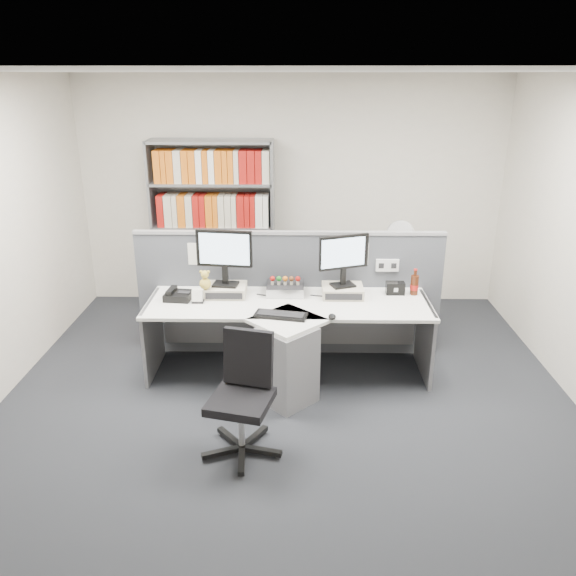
{
  "coord_description": "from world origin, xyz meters",
  "views": [
    {
      "loc": [
        0.09,
        -4.06,
        2.68
      ],
      "look_at": [
        0.0,
        0.65,
        0.92
      ],
      "focal_mm": 35.76,
      "sensor_mm": 36.0,
      "label": 1
    }
  ],
  "objects_px": {
    "monitor_right": "(344,256)",
    "office_chair": "(244,391)",
    "desktop_pc": "(285,289)",
    "cola_bottle": "(414,285)",
    "filing_cabinet": "(396,294)",
    "desk": "(288,338)",
    "mouse": "(332,317)",
    "desk_phone": "(178,295)",
    "monitor_left": "(224,253)",
    "speaker": "(395,288)",
    "shelving_unit": "(214,229)",
    "keyboard": "(281,315)",
    "desk_calendar": "(198,297)",
    "desk_fan": "(400,237)"
  },
  "relations": [
    {
      "from": "speaker",
      "to": "keyboard",
      "type": "bearing_deg",
      "value": -152.16
    },
    {
      "from": "monitor_right",
      "to": "office_chair",
      "type": "xyz_separation_m",
      "value": [
        -0.82,
        -1.35,
        -0.63
      ]
    },
    {
      "from": "cola_bottle",
      "to": "filing_cabinet",
      "type": "bearing_deg",
      "value": 89.23
    },
    {
      "from": "filing_cabinet",
      "to": "desk_phone",
      "type": "bearing_deg",
      "value": -153.2
    },
    {
      "from": "monitor_right",
      "to": "cola_bottle",
      "type": "relative_size",
      "value": 1.93
    },
    {
      "from": "monitor_right",
      "to": "desk_fan",
      "type": "relative_size",
      "value": 0.98
    },
    {
      "from": "monitor_left",
      "to": "desktop_pc",
      "type": "distance_m",
      "value": 0.67
    },
    {
      "from": "mouse",
      "to": "desk_phone",
      "type": "xyz_separation_m",
      "value": [
        -1.41,
        0.43,
        0.02
      ]
    },
    {
      "from": "monitor_right",
      "to": "desk_calendar",
      "type": "relative_size",
      "value": 3.8
    },
    {
      "from": "mouse",
      "to": "office_chair",
      "type": "height_order",
      "value": "office_chair"
    },
    {
      "from": "monitor_left",
      "to": "desk_phone",
      "type": "relative_size",
      "value": 2.03
    },
    {
      "from": "desk",
      "to": "desktop_pc",
      "type": "distance_m",
      "value": 0.55
    },
    {
      "from": "monitor_right",
      "to": "mouse",
      "type": "relative_size",
      "value": 4.72
    },
    {
      "from": "desktop_pc",
      "to": "filing_cabinet",
      "type": "xyz_separation_m",
      "value": [
        1.23,
        0.95,
        -0.42
      ]
    },
    {
      "from": "mouse",
      "to": "desk_calendar",
      "type": "relative_size",
      "value": 0.81
    },
    {
      "from": "keyboard",
      "to": "shelving_unit",
      "type": "distance_m",
      "value": 2.15
    },
    {
      "from": "keyboard",
      "to": "desk_fan",
      "type": "distance_m",
      "value": 1.99
    },
    {
      "from": "speaker",
      "to": "desk_phone",
      "type": "bearing_deg",
      "value": -175.14
    },
    {
      "from": "keyboard",
      "to": "mouse",
      "type": "relative_size",
      "value": 4.56
    },
    {
      "from": "desk",
      "to": "mouse",
      "type": "xyz_separation_m",
      "value": [
        0.38,
        -0.15,
        0.28
      ]
    },
    {
      "from": "monitor_left",
      "to": "desktop_pc",
      "type": "xyz_separation_m",
      "value": [
        0.56,
        0.07,
        -0.37
      ]
    },
    {
      "from": "office_chair",
      "to": "desktop_pc",
      "type": "bearing_deg",
      "value": 78.99
    },
    {
      "from": "cola_bottle",
      "to": "speaker",
      "type": "bearing_deg",
      "value": 176.7
    },
    {
      "from": "desktop_pc",
      "to": "mouse",
      "type": "relative_size",
      "value": 3.35
    },
    {
      "from": "office_chair",
      "to": "desk_phone",
      "type": "bearing_deg",
      "value": 119.89
    },
    {
      "from": "monitor_left",
      "to": "desktop_pc",
      "type": "height_order",
      "value": "monitor_left"
    },
    {
      "from": "monitor_right",
      "to": "office_chair",
      "type": "relative_size",
      "value": 0.54
    },
    {
      "from": "monitor_left",
      "to": "desk_calendar",
      "type": "xyz_separation_m",
      "value": [
        -0.24,
        -0.19,
        -0.36
      ]
    },
    {
      "from": "desktop_pc",
      "to": "cola_bottle",
      "type": "height_order",
      "value": "cola_bottle"
    },
    {
      "from": "monitor_left",
      "to": "office_chair",
      "type": "bearing_deg",
      "value": -78.18
    },
    {
      "from": "desk",
      "to": "monitor_left",
      "type": "relative_size",
      "value": 4.9
    },
    {
      "from": "desk",
      "to": "monitor_right",
      "type": "distance_m",
      "value": 0.91
    },
    {
      "from": "desktop_pc",
      "to": "mouse",
      "type": "distance_m",
      "value": 0.73
    },
    {
      "from": "keyboard",
      "to": "speaker",
      "type": "height_order",
      "value": "speaker"
    },
    {
      "from": "monitor_right",
      "to": "speaker",
      "type": "bearing_deg",
      "value": 7.35
    },
    {
      "from": "cola_bottle",
      "to": "office_chair",
      "type": "bearing_deg",
      "value": -136.76
    },
    {
      "from": "desk_calendar",
      "to": "monitor_left",
      "type": "bearing_deg",
      "value": 38.95
    },
    {
      "from": "desk_fan",
      "to": "desk_calendar",
      "type": "bearing_deg",
      "value": -149.26
    },
    {
      "from": "desktop_pc",
      "to": "cola_bottle",
      "type": "distance_m",
      "value": 1.22
    },
    {
      "from": "monitor_right",
      "to": "mouse",
      "type": "distance_m",
      "value": 0.67
    },
    {
      "from": "office_chair",
      "to": "desk",
      "type": "bearing_deg",
      "value": 72.27
    },
    {
      "from": "desktop_pc",
      "to": "speaker",
      "type": "height_order",
      "value": "speaker"
    },
    {
      "from": "desktop_pc",
      "to": "desk_calendar",
      "type": "bearing_deg",
      "value": -162.15
    },
    {
      "from": "monitor_right",
      "to": "desk_calendar",
      "type": "height_order",
      "value": "monitor_right"
    },
    {
      "from": "shelving_unit",
      "to": "desk_fan",
      "type": "relative_size",
      "value": 4.0
    },
    {
      "from": "desktop_pc",
      "to": "desk_fan",
      "type": "xyz_separation_m",
      "value": [
        1.23,
        0.95,
        0.25
      ]
    },
    {
      "from": "mouse",
      "to": "shelving_unit",
      "type": "bearing_deg",
      "value": 122.62
    },
    {
      "from": "monitor_right",
      "to": "cola_bottle",
      "type": "height_order",
      "value": "monitor_right"
    },
    {
      "from": "cola_bottle",
      "to": "shelving_unit",
      "type": "bearing_deg",
      "value": 145.95
    },
    {
      "from": "monitor_right",
      "to": "keyboard",
      "type": "xyz_separation_m",
      "value": [
        -0.57,
        -0.5,
        -0.38
      ]
    }
  ]
}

